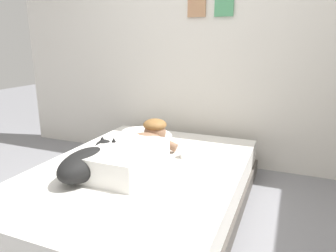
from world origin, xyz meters
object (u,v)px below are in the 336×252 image
(cell_phone, at_px, (115,175))
(pillow, at_px, (146,134))
(bed, at_px, (140,188))
(coffee_cup, at_px, (186,153))
(dog, at_px, (88,162))
(person_lying, at_px, (135,151))

(cell_phone, bearing_deg, pillow, 101.80)
(bed, relative_size, pillow, 3.92)
(pillow, xyz_separation_m, coffee_cup, (0.52, -0.32, -0.02))
(dog, bearing_deg, bed, 48.20)
(pillow, bearing_deg, cell_phone, -78.20)
(person_lying, distance_m, cell_phone, 0.27)
(person_lying, xyz_separation_m, dog, (-0.19, -0.32, -0.00))
(person_lying, height_order, dog, person_lying)
(pillow, height_order, cell_phone, pillow)
(pillow, height_order, dog, dog)
(bed, xyz_separation_m, pillow, (-0.26, 0.64, 0.22))
(bed, xyz_separation_m, dog, (-0.25, -0.28, 0.27))
(dog, relative_size, cell_phone, 4.11)
(pillow, relative_size, dog, 0.90)
(pillow, height_order, coffee_cup, pillow)
(bed, bearing_deg, pillow, 112.58)
(bed, xyz_separation_m, coffee_cup, (0.25, 0.32, 0.21))
(dog, bearing_deg, coffee_cup, 49.75)
(pillow, bearing_deg, person_lying, -71.10)
(bed, xyz_separation_m, person_lying, (-0.06, 0.04, 0.27))
(person_lying, relative_size, dog, 1.60)
(bed, distance_m, person_lying, 0.28)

